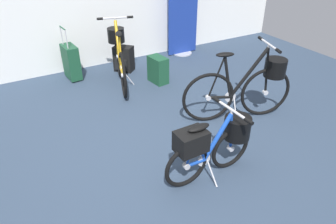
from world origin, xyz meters
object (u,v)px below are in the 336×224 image
Objects in this scene: floor_banner_stand at (183,17)px; display_bike_right at (119,55)px; folding_bike_foreground at (214,142)px; backpack_on_floor at (124,59)px; display_bike_left at (248,85)px; handbag_on_floor at (158,70)px; rolling_suitcase at (71,62)px.

display_bike_right is at bearing -158.83° from floor_banner_stand.
folding_bike_foreground reaches higher than backpack_on_floor.
backpack_on_floor is (-1.28, -0.20, -0.48)m from floor_banner_stand.
display_bike_left reaches higher than handbag_on_floor.
handbag_on_floor is (0.29, -0.68, -0.00)m from backpack_on_floor.
rolling_suitcase is 2.02× the size of handbag_on_floor.
handbag_on_floor is at bearing -35.08° from rolling_suitcase.
backpack_on_floor is at bearing 113.04° from handbag_on_floor.
folding_bike_foreground is at bearing -117.00° from floor_banner_stand.
display_bike_right is 1.61× the size of rolling_suitcase.
rolling_suitcase reaches higher than backpack_on_floor.
floor_banner_stand is at bearing 77.28° from display_bike_left.
display_bike_right is 0.63m from handbag_on_floor.
floor_banner_stand reaches higher than folding_bike_foreground.
display_bike_right is 3.22× the size of backpack_on_floor.
handbag_on_floor is at bearing -66.96° from backpack_on_floor.
rolling_suitcase reaches higher than folding_bike_foreground.
display_bike_right reaches higher than handbag_on_floor.
backpack_on_floor is (0.25, 2.80, -0.18)m from folding_bike_foreground.
display_bike_left reaches higher than display_bike_right.
folding_bike_foreground is 2.81m from backpack_on_floor.
rolling_suitcase is at bearing 101.27° from folding_bike_foreground.
rolling_suitcase reaches higher than handbag_on_floor.
rolling_suitcase is 1.99× the size of backpack_on_floor.
display_bike_right is at bearing 118.85° from display_bike_left.
folding_bike_foreground is at bearing -90.85° from display_bike_right.
backpack_on_floor reaches higher than handbag_on_floor.
floor_banner_stand is 3.75× the size of handbag_on_floor.
display_bike_right is at bearing 149.28° from handbag_on_floor.
handbag_on_floor is at bearing 107.61° from display_bike_left.
handbag_on_floor is at bearing -30.72° from display_bike_right.
floor_banner_stand reaches higher than display_bike_left.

